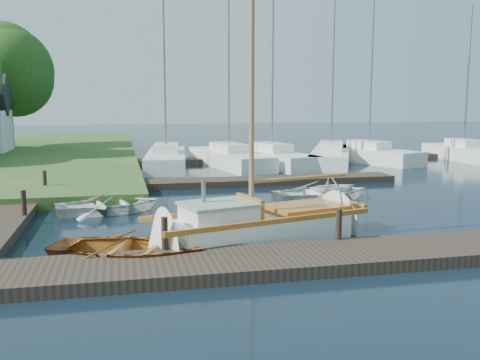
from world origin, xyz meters
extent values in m
plane|color=black|center=(0.00, 0.00, 0.00)|extent=(160.00, 160.00, 0.00)
cube|color=#2F261B|center=(0.00, -6.00, 0.15)|extent=(18.00, 2.20, 0.30)
cube|color=#2F261B|center=(-8.00, 2.00, 0.15)|extent=(2.20, 18.00, 0.30)
cube|color=#2F261B|center=(2.00, 6.50, 0.15)|extent=(14.00, 1.60, 0.30)
cube|color=#2F261B|center=(10.00, 16.00, 0.15)|extent=(30.00, 1.60, 0.30)
cylinder|color=black|center=(-3.00, -5.00, 0.70)|extent=(0.16, 0.16, 0.80)
cylinder|color=black|center=(1.50, -5.00, 0.70)|extent=(0.16, 0.16, 0.80)
cylinder|color=black|center=(-7.00, 0.00, 0.70)|extent=(0.16, 0.16, 0.80)
cylinder|color=black|center=(-7.00, 5.00, 0.70)|extent=(0.16, 0.16, 0.80)
cube|color=silver|center=(-0.31, -3.59, 0.23)|extent=(5.35, 3.24, 0.90)
cone|color=silver|center=(2.63, -2.79, 0.23)|extent=(1.77, 2.23, 1.96)
cone|color=silver|center=(-3.16, -4.37, 0.23)|extent=(1.48, 2.15, 1.96)
cube|color=#955F1D|center=(-0.56, -2.68, 0.74)|extent=(6.01, 1.75, 0.14)
cube|color=#955F1D|center=(-0.06, -4.50, 0.74)|extent=(6.01, 1.75, 0.14)
cube|color=#955F1D|center=(2.97, -2.70, 0.74)|extent=(0.41, 1.09, 0.14)
cube|color=silver|center=(-1.47, -3.91, 0.90)|extent=(2.10, 1.82, 0.44)
cube|color=#8CA984|center=(-1.47, -3.91, 1.15)|extent=(2.23, 1.95, 0.08)
cube|color=#955F1D|center=(-0.55, -3.66, 0.98)|extent=(0.48, 1.38, 0.60)
cylinder|color=slate|center=(-1.84, -3.70, 1.48)|extent=(0.12, 0.12, 0.60)
cube|color=#955F1D|center=(1.23, -3.17, 0.78)|extent=(2.52, 2.03, 0.20)
cylinder|color=olive|center=(-0.50, -3.64, 4.88)|extent=(0.14, 0.14, 8.40)
cylinder|color=olive|center=(1.04, -3.22, 1.68)|extent=(3.11, 0.94, 0.10)
imported|color=#955F1D|center=(-3.88, -4.70, 0.39)|extent=(4.50, 3.85, 0.79)
imported|color=silver|center=(-4.44, 1.32, 0.38)|extent=(4.10, 3.31, 0.75)
imported|color=silver|center=(3.72, 1.80, 0.41)|extent=(4.33, 3.36, 0.82)
imported|color=silver|center=(4.37, 2.33, 0.57)|extent=(2.46, 2.23, 1.13)
cube|color=silver|center=(-1.30, 14.14, 0.45)|extent=(3.17, 8.83, 0.90)
cube|color=silver|center=(-1.30, 14.14, 1.15)|extent=(1.73, 3.16, 0.50)
cylinder|color=slate|center=(-1.30, 14.14, 5.84)|extent=(0.12, 0.12, 9.88)
cube|color=silver|center=(2.44, 13.80, 0.45)|extent=(3.81, 8.96, 0.90)
cube|color=silver|center=(2.44, 13.80, 1.15)|extent=(1.95, 3.26, 0.50)
cylinder|color=slate|center=(2.44, 13.80, 6.01)|extent=(0.12, 0.12, 10.23)
cube|color=silver|center=(5.02, 13.44, 0.45)|extent=(3.89, 8.65, 0.90)
cube|color=silver|center=(5.02, 13.44, 1.15)|extent=(1.98, 3.16, 0.50)
cylinder|color=slate|center=(5.02, 13.44, 6.19)|extent=(0.12, 0.12, 10.58)
cube|color=silver|center=(8.90, 13.53, 0.45)|extent=(5.95, 9.53, 0.90)
cube|color=silver|center=(8.90, 13.53, 1.15)|extent=(2.65, 3.60, 0.50)
cylinder|color=slate|center=(8.90, 13.53, 7.05)|extent=(0.12, 0.12, 12.30)
cube|color=silver|center=(11.70, 14.02, 0.45)|extent=(4.61, 7.82, 0.90)
cube|color=silver|center=(11.70, 14.02, 1.15)|extent=(2.21, 2.95, 0.50)
cylinder|color=slate|center=(11.70, 14.02, 5.50)|extent=(0.12, 0.12, 9.21)
cube|color=silver|center=(18.58, 13.94, 0.45)|extent=(2.46, 7.09, 0.90)
cube|color=silver|center=(18.58, 13.94, 1.15)|extent=(1.49, 2.50, 0.50)
cylinder|color=slate|center=(18.58, 13.94, 5.48)|extent=(0.12, 0.12, 9.16)
cylinder|color=#332114|center=(-12.00, 26.00, 2.34)|extent=(0.36, 0.36, 3.67)
sphere|color=#1E4617|center=(-12.00, 26.00, 6.11)|extent=(6.73, 6.73, 6.73)
sphere|color=#1E4617|center=(-11.50, 25.70, 5.60)|extent=(5.71, 5.71, 5.71)
sphere|color=#1E4617|center=(-12.40, 26.40, 6.82)|extent=(6.12, 6.12, 6.12)
camera|label=1|loc=(-4.00, -17.66, 3.83)|focal=40.00mm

